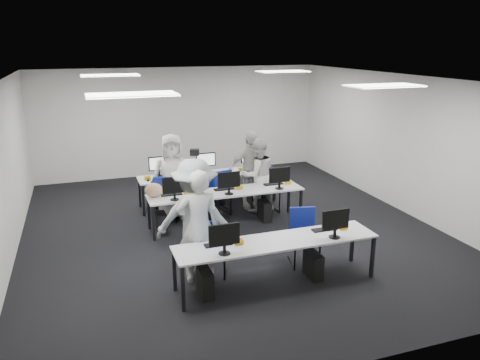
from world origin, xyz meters
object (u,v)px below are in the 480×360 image
object	(u,v)px
student_2	(173,177)
chair_0	(214,258)
chair_4	(266,197)
photographer	(195,219)
chair_3	(218,202)
student_3	(250,170)
student_0	(199,226)
chair_1	(304,247)
student_1	(258,175)
chair_7	(261,195)
desk_mid	(226,194)
chair_2	(164,209)
chair_6	(218,197)
desk_front	(277,244)
chair_5	(166,204)

from	to	relation	value
student_2	chair_0	bearing A→B (deg)	-79.88
chair_4	photographer	size ratio (longest dim) A/B	0.49
chair_4	student_2	distance (m)	2.17
chair_3	student_3	bearing A→B (deg)	0.25
student_0	chair_1	bearing A→B (deg)	-172.48
chair_1	student_1	size ratio (longest dim) A/B	0.57
chair_7	student_1	xyz separation A→B (m)	(-0.22, -0.32, 0.58)
chair_1	photographer	world-z (taller)	photographer
desk_mid	chair_4	world-z (taller)	chair_4
desk_mid	chair_2	size ratio (longest dim) A/B	3.75
chair_2	chair_3	bearing A→B (deg)	-6.12
desk_mid	student_2	xyz separation A→B (m)	(-0.95, 0.78, 0.24)
desk_mid	chair_6	xyz separation A→B (m)	(0.09, 0.90, -0.37)
desk_front	student_2	distance (m)	3.52
student_1	student_2	distance (m)	1.88
photographer	desk_front	bearing A→B (deg)	167.10
chair_7	student_2	xyz separation A→B (m)	(-2.08, -0.12, 0.66)
chair_3	student_1	xyz separation A→B (m)	(0.89, -0.09, 0.57)
chair_6	photographer	bearing A→B (deg)	-127.82
chair_2	chair_7	bearing A→B (deg)	-0.92
chair_0	chair_1	world-z (taller)	chair_1
chair_2	student_0	size ratio (longest dim) A/B	0.46
chair_3	chair_2	bearing A→B (deg)	167.33
chair_4	photographer	xyz separation A→B (m)	(-2.23, -2.46, 0.67)
chair_5	photographer	size ratio (longest dim) A/B	0.50
desk_front	chair_2	bearing A→B (deg)	109.81
desk_mid	student_1	distance (m)	1.10
chair_4	chair_6	bearing A→B (deg)	160.28
chair_1	chair_3	size ratio (longest dim) A/B	1.12
student_0	student_2	bearing A→B (deg)	-85.74
chair_7	photographer	size ratio (longest dim) A/B	0.42
chair_4	student_3	size ratio (longest dim) A/B	0.53
desk_front	chair_3	distance (m)	3.31
chair_6	student_3	size ratio (longest dim) A/B	0.55
chair_5	student_1	xyz separation A→B (m)	(2.03, -0.23, 0.52)
chair_2	student_3	world-z (taller)	student_3
desk_mid	student_2	size ratio (longest dim) A/B	1.75
student_1	desk_mid	bearing A→B (deg)	28.96
chair_6	desk_front	bearing A→B (deg)	-106.10
chair_4	photographer	distance (m)	3.39
desk_mid	chair_5	bearing A→B (deg)	143.71
chair_1	photographer	size ratio (longest dim) A/B	0.49
chair_0	chair_2	size ratio (longest dim) A/B	0.99
chair_4	chair_1	bearing A→B (deg)	-99.92
chair_5	student_3	world-z (taller)	student_3
desk_front	photographer	bearing A→B (deg)	147.74
student_1	photographer	size ratio (longest dim) A/B	0.86
desk_mid	chair_1	bearing A→B (deg)	-70.87
student_2	chair_7	bearing A→B (deg)	11.09
desk_mid	student_1	bearing A→B (deg)	32.57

